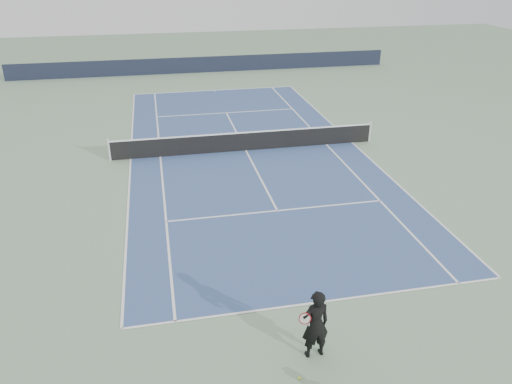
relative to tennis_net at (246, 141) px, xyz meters
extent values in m
plane|color=gray|center=(0.00, 0.00, -0.50)|extent=(80.00, 80.00, 0.00)
cube|color=#364F80|center=(0.00, 0.00, -0.50)|extent=(10.97, 23.77, 0.01)
cylinder|color=silver|center=(-6.40, 0.00, 0.03)|extent=(0.10, 0.10, 1.07)
cylinder|color=silver|center=(6.40, 0.00, 0.03)|extent=(0.10, 0.10, 1.07)
cube|color=black|center=(0.00, 0.00, -0.04)|extent=(12.80, 0.03, 0.90)
cube|color=white|center=(0.00, 0.00, 0.43)|extent=(12.80, 0.04, 0.06)
cube|color=black|center=(0.00, 17.88, 0.10)|extent=(30.00, 0.25, 1.20)
imported|color=black|center=(-0.91, -13.73, 0.42)|extent=(0.75, 0.57, 1.85)
torus|color=maroon|center=(-1.19, -13.78, 0.68)|extent=(0.34, 0.18, 0.36)
cylinder|color=white|center=(-1.19, -13.78, 0.68)|extent=(0.29, 0.14, 0.32)
cylinder|color=white|center=(-1.07, -13.75, 0.42)|extent=(0.08, 0.13, 0.27)
sphere|color=yellow|center=(-1.46, -14.41, -0.47)|extent=(0.07, 0.07, 0.07)
camera|label=1|loc=(-4.11, -22.38, 8.27)|focal=35.00mm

